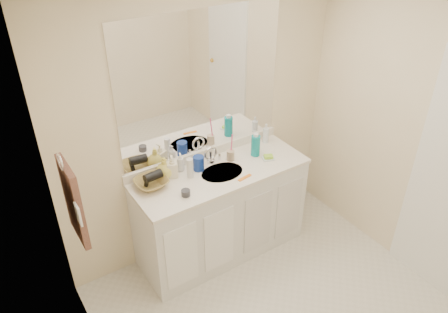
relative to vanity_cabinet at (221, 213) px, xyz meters
The scene contains 28 objects.
ceiling 2.23m from the vanity_cabinet, 90.00° to the right, with size 2.60×2.60×0.02m, color white.
wall_back 0.82m from the vanity_cabinet, 90.00° to the left, with size 2.60×0.02×2.40m, color #FEEDC7.
wall_left 1.83m from the vanity_cabinet, 141.75° to the right, with size 0.02×2.60×2.40m, color #FEEDC7.
wall_right 1.83m from the vanity_cabinet, 38.25° to the right, with size 0.02×2.60×2.40m, color #FEEDC7.
vanity_cabinet is the anchor object (origin of this frame).
countertop 0.44m from the vanity_cabinet, ahead, with size 1.52×0.57×0.03m, color white.
backsplash 0.56m from the vanity_cabinet, 90.00° to the left, with size 1.52×0.03×0.08m, color white.
sink_basin 0.44m from the vanity_cabinet, 90.00° to the right, with size 0.37×0.37×0.02m, color beige.
faucet 0.53m from the vanity_cabinet, 90.00° to the left, with size 0.02×0.02×0.11m, color silver.
mirror 1.17m from the vanity_cabinet, 90.00° to the left, with size 1.48×0.01×1.20m, color white.
blue_mug 0.55m from the vanity_cabinet, 139.81° to the left, with size 0.09×0.09×0.13m, color navy.
tan_cup 0.54m from the vanity_cabinet, 31.22° to the left, with size 0.07×0.07×0.09m, color #C7AF8C.
toothbrush 0.64m from the vanity_cabinet, 29.75° to the left, with size 0.01×0.01×0.22m, color #FF438E.
mouthwash_bottle 0.68m from the vanity_cabinet, ahead, with size 0.08×0.08×0.19m, color #0C8B94.
clear_pump_bottle 0.83m from the vanity_cabinet, 16.28° to the left, with size 0.05×0.05×0.14m, color white.
soap_dish 0.65m from the vanity_cabinet, ahead, with size 0.10×0.08×0.01m, color white.
green_soap 0.66m from the vanity_cabinet, ahead, with size 0.08×0.05×0.03m, color #A3E337.
orange_comb 0.51m from the vanity_cabinet, 60.33° to the right, with size 0.13×0.03×0.01m, color orange.
dark_jar 0.65m from the vanity_cabinet, 161.58° to the right, with size 0.07×0.07×0.05m, color #303137.
extra_white_bottle 0.60m from the vanity_cabinet, 165.77° to the left, with size 0.05×0.05×0.17m, color silver.
soap_bottle_white 0.63m from the vanity_cabinet, 145.18° to the left, with size 0.06×0.06×0.17m, color white.
soap_bottle_cream 0.68m from the vanity_cabinet, 157.44° to the left, with size 0.09×0.09×0.19m, color #F9EFCB.
soap_bottle_yellow 0.72m from the vanity_cabinet, 157.56° to the left, with size 0.14×0.14×0.18m, color #E3D458.
wicker_basket 0.77m from the vanity_cabinet, 168.26° to the left, with size 0.26×0.26×0.06m, color olive.
hair_dryer 0.79m from the vanity_cabinet, 167.85° to the left, with size 0.07×0.07×0.15m, color black.
towel_ring 1.71m from the vanity_cabinet, 168.86° to the right, with size 0.11×0.11×0.01m, color silver.
hand_towel 1.52m from the vanity_cabinet, 168.69° to the right, with size 0.04×0.32×0.55m, color #4F322A.
switch_plate 1.61m from the vanity_cabinet, 160.52° to the right, with size 0.01×0.09×0.13m, color white.
Camera 1 is at (-1.64, -1.53, 2.93)m, focal length 35.00 mm.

